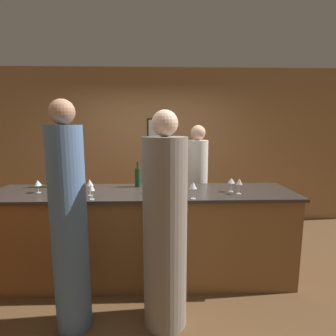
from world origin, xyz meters
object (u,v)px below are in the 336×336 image
at_px(wine_bottle_2, 138,177).
at_px(guest_1, 69,226).
at_px(guest_0, 165,230).
at_px(wine_bottle_1, 49,178).
at_px(wine_bottle_0, 170,182).
at_px(bartender, 197,191).

bearing_deg(wine_bottle_2, guest_1, -116.81).
xyz_separation_m(guest_0, wine_bottle_1, (-1.38, 0.99, 0.28)).
relative_size(wine_bottle_0, wine_bottle_1, 1.08).
height_order(bartender, guest_0, guest_0).
distance_m(bartender, wine_bottle_2, 1.02).
bearing_deg(wine_bottle_1, wine_bottle_2, -0.99).
bearing_deg(guest_0, guest_1, -178.12).
relative_size(guest_1, wine_bottle_1, 6.80).
height_order(wine_bottle_1, wine_bottle_2, wine_bottle_2).
distance_m(wine_bottle_1, wine_bottle_2, 1.07).
bearing_deg(bartender, guest_1, 49.49).
xyz_separation_m(guest_0, wine_bottle_0, (0.07, 0.67, 0.29)).
relative_size(guest_0, guest_1, 0.96).
bearing_deg(wine_bottle_0, guest_0, -95.94).
bearing_deg(bartender, wine_bottle_2, 33.56).
bearing_deg(bartender, guest_0, 71.82).
bearing_deg(guest_0, wine_bottle_1, 144.44).
distance_m(wine_bottle_0, wine_bottle_2, 0.49).
height_order(guest_1, wine_bottle_2, guest_1).
bearing_deg(bartender, wine_bottle_0, 63.13).
xyz_separation_m(guest_0, wine_bottle_2, (-0.31, 0.97, 0.28)).
xyz_separation_m(bartender, guest_0, (-0.49, -1.50, 0.04)).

